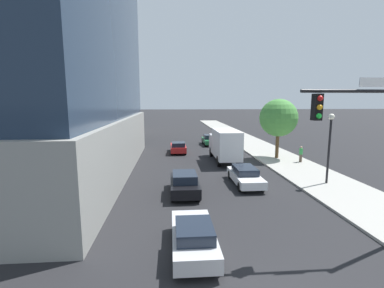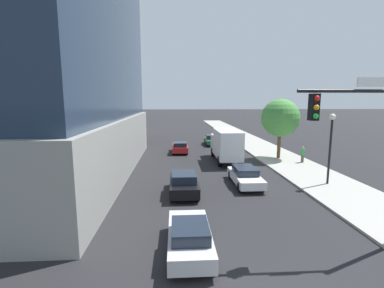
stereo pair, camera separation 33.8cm
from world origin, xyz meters
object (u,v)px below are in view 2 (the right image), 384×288
(traffic_light_pole, at_px, (367,135))
(pedestrian_green_shirt, at_px, (303,154))
(box_truck, at_px, (226,144))
(car_red, at_px, (180,147))
(car_black, at_px, (184,183))
(street_tree, at_px, (280,118))
(construction_building, at_px, (91,48))
(car_white, at_px, (245,176))
(car_silver, at_px, (190,237))
(street_lamp, at_px, (331,138))
(car_green, at_px, (212,140))

(traffic_light_pole, distance_m, pedestrian_green_shirt, 16.93)
(box_truck, bearing_deg, car_red, 131.66)
(car_black, bearing_deg, street_tree, 44.95)
(construction_building, height_order, car_white, construction_building)
(construction_building, height_order, car_silver, construction_building)
(construction_building, xyz_separation_m, car_silver, (17.02, -46.83, -15.80))
(car_black, xyz_separation_m, car_white, (4.66, 1.78, -0.05))
(pedestrian_green_shirt, bearing_deg, car_black, -145.69)
(car_white, xyz_separation_m, box_truck, (-0.00, 7.91, 1.16))
(street_lamp, height_order, car_white, street_lamp)
(car_silver, bearing_deg, car_green, 80.62)
(car_red, relative_size, box_truck, 0.60)
(car_silver, bearing_deg, box_truck, 74.67)
(pedestrian_green_shirt, bearing_deg, car_silver, -127.91)
(car_green, relative_size, box_truck, 0.66)
(car_red, distance_m, box_truck, 7.11)
(car_black, distance_m, car_silver, 7.32)
(car_silver, bearing_deg, construction_building, 109.98)
(traffic_light_pole, height_order, car_silver, traffic_light_pole)
(construction_building, distance_m, car_white, 46.30)
(construction_building, xyz_separation_m, car_black, (17.02, -39.51, -15.76))
(car_silver, distance_m, pedestrian_green_shirt, 19.80)
(street_tree, relative_size, car_black, 1.52)
(car_silver, xyz_separation_m, car_white, (4.66, 9.10, -0.01))
(street_lamp, height_order, box_truck, street_lamp)
(traffic_light_pole, bearing_deg, street_tree, 79.34)
(street_tree, relative_size, car_silver, 1.45)
(car_black, bearing_deg, pedestrian_green_shirt, 34.31)
(traffic_light_pole, relative_size, box_truck, 1.00)
(street_lamp, distance_m, car_red, 17.68)
(traffic_light_pole, bearing_deg, car_white, 105.42)
(street_lamp, bearing_deg, car_green, 107.18)
(car_red, bearing_deg, street_lamp, -51.93)
(street_lamp, height_order, car_black, street_lamp)
(street_lamp, bearing_deg, car_red, 128.07)
(construction_building, relative_size, car_green, 8.04)
(car_silver, xyz_separation_m, box_truck, (4.66, 17.00, 1.15))
(car_black, xyz_separation_m, car_silver, (0.00, -7.32, -0.04))
(street_lamp, xyz_separation_m, car_white, (-6.09, 0.58, -2.91))
(car_green, height_order, box_truck, box_truck)
(car_black, bearing_deg, construction_building, 113.31)
(street_lamp, distance_m, pedestrian_green_shirt, 7.71)
(traffic_light_pole, bearing_deg, construction_building, 117.31)
(car_green, bearing_deg, box_truck, -90.00)
(car_green, distance_m, pedestrian_green_shirt, 14.66)
(car_green, bearing_deg, car_white, -90.00)
(car_white, bearing_deg, car_silver, -117.13)
(pedestrian_green_shirt, bearing_deg, box_truck, 169.55)
(car_green, bearing_deg, construction_building, 139.35)
(car_silver, bearing_deg, street_tree, 59.40)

